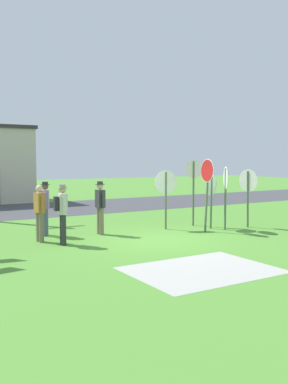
% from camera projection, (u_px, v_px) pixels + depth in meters
% --- Properties ---
extents(ground_plane, '(80.00, 80.00, 0.00)m').
position_uv_depth(ground_plane, '(158.00, 240.00, 12.87)').
color(ground_plane, '#518E33').
extents(street_asphalt, '(60.00, 6.40, 0.01)m').
position_uv_depth(street_asphalt, '(50.00, 209.00, 21.18)').
color(street_asphalt, '#424247').
rests_on(street_asphalt, ground).
extents(concrete_path, '(3.20, 2.40, 0.01)m').
position_uv_depth(concrete_path, '(202.00, 270.00, 9.41)').
color(concrete_path, '#ADAAA3').
rests_on(concrete_path, ground).
extents(stop_sign_low_front, '(0.56, 0.39, 2.43)m').
position_uv_depth(stop_sign_low_front, '(193.00, 182.00, 15.63)').
color(stop_sign_low_front, '#51664C').
rests_on(stop_sign_low_front, ground).
extents(stop_sign_center_cluster, '(0.73, 0.30, 1.95)m').
position_uv_depth(stop_sign_center_cluster, '(211.00, 191.00, 14.97)').
color(stop_sign_center_cluster, '#51664C').
rests_on(stop_sign_center_cluster, ground).
extents(stop_sign_nearest, '(0.13, 0.82, 2.10)m').
position_uv_depth(stop_sign_nearest, '(248.00, 188.00, 15.24)').
color(stop_sign_nearest, '#51664C').
rests_on(stop_sign_nearest, ground).
extents(stop_sign_far_back, '(0.19, 0.79, 2.47)m').
position_uv_depth(stop_sign_far_back, '(207.00, 182.00, 14.34)').
color(stop_sign_far_back, '#51664C').
rests_on(stop_sign_far_back, ground).
extents(stop_sign_rear_left, '(0.81, 0.19, 2.07)m').
position_uv_depth(stop_sign_rear_left, '(166.00, 189.00, 14.84)').
color(stop_sign_rear_left, '#51664C').
rests_on(stop_sign_rear_left, ground).
extents(stop_sign_leaning_right, '(0.41, 0.68, 2.21)m').
position_uv_depth(stop_sign_leaning_right, '(226.00, 187.00, 14.68)').
color(stop_sign_leaning_right, '#51664C').
rests_on(stop_sign_leaning_right, ground).
extents(person_in_teal, '(0.31, 0.57, 1.74)m').
position_uv_depth(person_in_teal, '(100.00, 204.00, 13.82)').
color(person_in_teal, '#7A6B56').
rests_on(person_in_teal, ground).
extents(person_on_left, '(0.26, 0.57, 1.69)m').
position_uv_depth(person_on_left, '(40.00, 210.00, 12.55)').
color(person_on_left, '#7A6B56').
rests_on(person_on_left, ground).
extents(person_in_dark_shirt, '(0.42, 0.56, 1.74)m').
position_uv_depth(person_in_dark_shirt, '(62.00, 210.00, 12.13)').
color(person_in_dark_shirt, '#2D2D33').
rests_on(person_in_dark_shirt, ground).
extents(person_near_signs, '(0.45, 0.53, 1.74)m').
position_uv_depth(person_near_signs, '(45.00, 204.00, 13.58)').
color(person_near_signs, '#4C5670').
rests_on(person_near_signs, ground).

